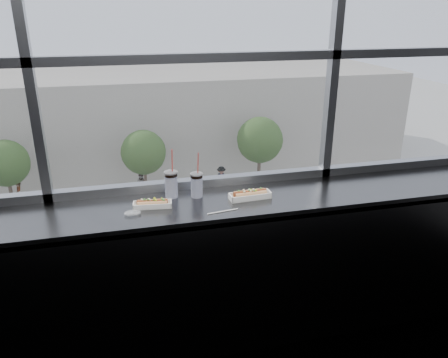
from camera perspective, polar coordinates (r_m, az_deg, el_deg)
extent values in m
plane|color=black|center=(3.40, -3.43, -9.60)|extent=(6.00, 0.00, 6.00)
plane|color=silver|center=(2.93, -4.31, 21.39)|extent=(6.00, 0.00, 6.00)
cube|color=#575757|center=(2.92, -2.66, -3.53)|extent=(6.00, 0.55, 0.06)
cube|color=#575757|center=(2.96, -1.48, -14.74)|extent=(6.00, 0.04, 1.04)
cube|color=white|center=(2.86, -9.31, -3.59)|extent=(0.25, 0.11, 0.01)
cube|color=white|center=(2.85, -9.33, -3.29)|extent=(0.25, 0.11, 0.03)
cylinder|color=tan|center=(2.85, -9.34, -3.16)|extent=(0.19, 0.06, 0.04)
cylinder|color=maroon|center=(2.85, -9.35, -2.95)|extent=(0.20, 0.05, 0.03)
cube|color=white|center=(2.95, 3.41, -2.49)|extent=(0.29, 0.11, 0.01)
cube|color=white|center=(2.95, 3.42, -2.15)|extent=(0.29, 0.11, 0.04)
cylinder|color=tan|center=(2.94, 3.42, -2.00)|extent=(0.22, 0.06, 0.05)
cylinder|color=maroon|center=(2.94, 3.43, -1.77)|extent=(0.23, 0.05, 0.03)
cylinder|color=white|center=(2.96, -6.90, -0.78)|extent=(0.09, 0.09, 0.17)
cylinder|color=black|center=(2.94, -6.97, 0.61)|extent=(0.09, 0.09, 0.02)
cylinder|color=silver|center=(2.93, -6.98, 0.87)|extent=(0.09, 0.09, 0.01)
cylinder|color=red|center=(2.90, -6.79, 2.28)|extent=(0.01, 0.05, 0.18)
cylinder|color=white|center=(2.96, -3.59, -0.86)|extent=(0.08, 0.08, 0.16)
cylinder|color=black|center=(2.93, -3.62, 0.42)|extent=(0.08, 0.08, 0.02)
cylinder|color=silver|center=(2.93, -3.63, 0.66)|extent=(0.09, 0.09, 0.01)
cylinder|color=red|center=(2.90, -3.42, 1.96)|extent=(0.01, 0.04, 0.17)
cylinder|color=white|center=(2.76, -0.16, -4.25)|extent=(0.20, 0.04, 0.01)
ellipsoid|color=silver|center=(2.78, -11.86, -4.34)|extent=(0.10, 0.07, 0.03)
plane|color=#B3B1A7|center=(48.24, -12.76, 4.86)|extent=(120.00, 120.00, 0.00)
cube|color=black|center=(26.45, -11.02, -9.15)|extent=(80.00, 10.00, 0.06)
cube|color=#B3B1A7|center=(33.61, -11.87, -2.36)|extent=(80.00, 6.00, 0.04)
cube|color=#AAA395|center=(41.92, -12.95, 8.04)|extent=(50.00, 14.00, 8.00)
imported|color=#5A5BA5|center=(26.79, 21.24, -7.32)|extent=(2.99, 6.31, 2.05)
imported|color=#900200|center=(22.53, -9.25, -11.89)|extent=(2.70, 5.97, 1.96)
imported|color=#F8FFCB|center=(23.25, 3.47, -10.14)|extent=(3.61, 6.85, 2.18)
imported|color=maroon|center=(29.65, -7.50, -3.22)|extent=(3.22, 6.15, 1.96)
imported|color=#66605B|center=(34.33, -25.22, -1.48)|extent=(0.73, 0.98, 2.20)
imported|color=#66605B|center=(33.79, -0.35, 0.41)|extent=(1.02, 0.77, 2.30)
imported|color=#66605B|center=(33.28, -10.67, -0.45)|extent=(0.97, 0.72, 2.17)
cylinder|color=#47382B|center=(34.05, -26.04, -1.67)|extent=(0.24, 0.24, 2.43)
sphere|color=#3A5E25|center=(33.33, -26.66, 1.86)|extent=(3.24, 3.24, 3.24)
cylinder|color=#47382B|center=(33.18, -10.21, -0.27)|extent=(0.25, 0.25, 2.47)
sphere|color=#3A5E25|center=(32.43, -10.47, 3.45)|extent=(3.30, 3.30, 3.30)
cylinder|color=#47382B|center=(34.72, 4.58, 1.19)|extent=(0.27, 0.27, 2.69)
sphere|color=#3A5E25|center=(33.95, 4.70, 5.11)|extent=(3.59, 3.59, 3.59)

